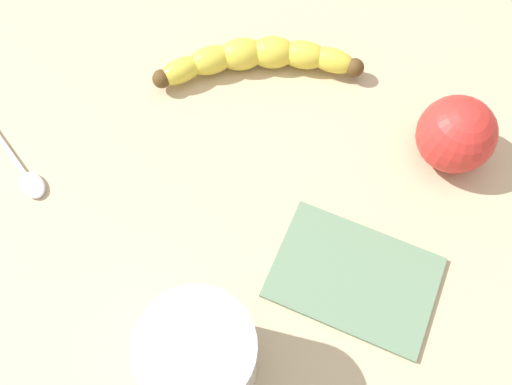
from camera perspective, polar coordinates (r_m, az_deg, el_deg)
The scene contains 6 objects.
wooden_tabletop at distance 60.92cm, azimuth -2.94°, elevation -0.34°, with size 120.00×120.00×3.00cm, color tan.
banana at distance 66.41cm, azimuth 0.15°, elevation 13.61°, with size 19.25×17.17×3.73cm.
smoothie_glass at distance 49.02cm, azimuth -5.67°, elevation -16.59°, with size 9.55×9.55×11.59cm.
apple_fruit at distance 61.57cm, azimuth 19.89°, elevation 5.64°, with size 8.23×8.23×8.23cm, color red.
teaspoon at distance 64.31cm, azimuth -22.28°, elevation 1.14°, with size 11.21×4.16×0.80cm.
folded_napkin at distance 56.73cm, azimuth 10.27°, elevation -8.26°, with size 15.93×10.98×0.60cm, color slate.
Camera 1 is at (17.73, -18.27, 56.84)cm, focal length 38.89 mm.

